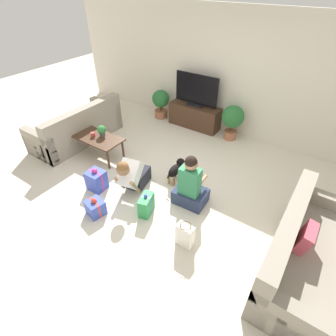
# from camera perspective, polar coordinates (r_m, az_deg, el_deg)

# --- Properties ---
(ground_plane) EXTENTS (16.00, 16.00, 0.00)m
(ground_plane) POSITION_cam_1_polar(r_m,az_deg,el_deg) (4.65, -2.22, -4.38)
(ground_plane) COLOR beige
(wall_back) EXTENTS (8.40, 0.06, 2.60)m
(wall_back) POSITION_cam_1_polar(r_m,az_deg,el_deg) (6.06, 13.22, 19.21)
(wall_back) COLOR silver
(wall_back) RESTS_ON ground_plane
(sofa_left) EXTENTS (0.86, 1.99, 0.84)m
(sofa_left) POSITION_cam_1_polar(r_m,az_deg,el_deg) (6.15, -19.00, 8.20)
(sofa_left) COLOR gray
(sofa_left) RESTS_ON ground_plane
(sofa_right) EXTENTS (0.86, 1.99, 0.84)m
(sofa_right) POSITION_cam_1_polar(r_m,az_deg,el_deg) (3.78, 27.61, -16.40)
(sofa_right) COLOR gray
(sofa_right) RESTS_ON ground_plane
(coffee_table) EXTENTS (1.07, 0.53, 0.44)m
(coffee_table) POSITION_cam_1_polar(r_m,az_deg,el_deg) (5.42, -15.17, 6.11)
(coffee_table) COLOR #472D1E
(coffee_table) RESTS_ON ground_plane
(tv_console) EXTENTS (1.23, 0.41, 0.54)m
(tv_console) POSITION_cam_1_polar(r_m,az_deg,el_deg) (6.45, 5.81, 11.19)
(tv_console) COLOR #472D1E
(tv_console) RESTS_ON ground_plane
(tv) EXTENTS (1.06, 0.20, 0.73)m
(tv) POSITION_cam_1_polar(r_m,az_deg,el_deg) (6.21, 6.16, 16.14)
(tv) COLOR black
(tv) RESTS_ON tv_console
(potted_plant_back_left) EXTENTS (0.43, 0.43, 0.72)m
(potted_plant_back_left) POSITION_cam_1_polar(r_m,az_deg,el_deg) (6.81, -1.59, 14.23)
(potted_plant_back_left) COLOR #A36042
(potted_plant_back_left) RESTS_ON ground_plane
(potted_plant_back_right) EXTENTS (0.48, 0.48, 0.79)m
(potted_plant_back_right) POSITION_cam_1_polar(r_m,az_deg,el_deg) (5.96, 13.88, 10.34)
(potted_plant_back_right) COLOR #A36042
(potted_plant_back_right) RESTS_ON ground_plane
(person_kneeling) EXTENTS (0.46, 0.78, 0.76)m
(person_kneeling) POSITION_cam_1_polar(r_m,az_deg,el_deg) (4.43, -7.77, -1.45)
(person_kneeling) COLOR #23232D
(person_kneeling) RESTS_ON ground_plane
(person_sitting) EXTENTS (0.54, 0.50, 0.94)m
(person_sitting) POSITION_cam_1_polar(r_m,az_deg,el_deg) (4.16, 4.90, -3.97)
(person_sitting) COLOR #283351
(person_sitting) RESTS_ON ground_plane
(dog) EXTENTS (0.18, 0.56, 0.37)m
(dog) POSITION_cam_1_polar(r_m,az_deg,el_deg) (4.67, 1.81, -0.18)
(dog) COLOR black
(dog) RESTS_ON ground_plane
(gift_box_a) EXTENTS (0.24, 0.35, 0.38)m
(gift_box_a) POSITION_cam_1_polar(r_m,az_deg,el_deg) (4.13, -4.77, -7.95)
(gift_box_a) COLOR #2D934C
(gift_box_a) RESTS_ON ground_plane
(gift_box_b) EXTENTS (0.31, 0.30, 0.32)m
(gift_box_b) POSITION_cam_1_polar(r_m,az_deg,el_deg) (4.28, -15.52, -8.25)
(gift_box_b) COLOR #3D51BC
(gift_box_b) RESTS_ON ground_plane
(gift_box_c) EXTENTS (0.30, 0.28, 0.43)m
(gift_box_c) POSITION_cam_1_polar(r_m,az_deg,el_deg) (4.69, -15.31, -2.54)
(gift_box_c) COLOR #3D51BC
(gift_box_c) RESTS_ON ground_plane
(gift_bag_a) EXTENTS (0.25, 0.16, 0.40)m
(gift_bag_a) POSITION_cam_1_polar(r_m,az_deg,el_deg) (3.70, 3.71, -14.43)
(gift_bag_a) COLOR white
(gift_bag_a) RESTS_ON ground_plane
(mug) EXTENTS (0.12, 0.08, 0.09)m
(mug) POSITION_cam_1_polar(r_m,az_deg,el_deg) (5.40, -16.04, 7.00)
(mug) COLOR #B23D38
(mug) RESTS_ON coffee_table
(tabletop_plant) EXTENTS (0.17, 0.17, 0.22)m
(tabletop_plant) POSITION_cam_1_polar(r_m,az_deg,el_deg) (5.35, -14.24, 7.95)
(tabletop_plant) COLOR #4C4C51
(tabletop_plant) RESTS_ON coffee_table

